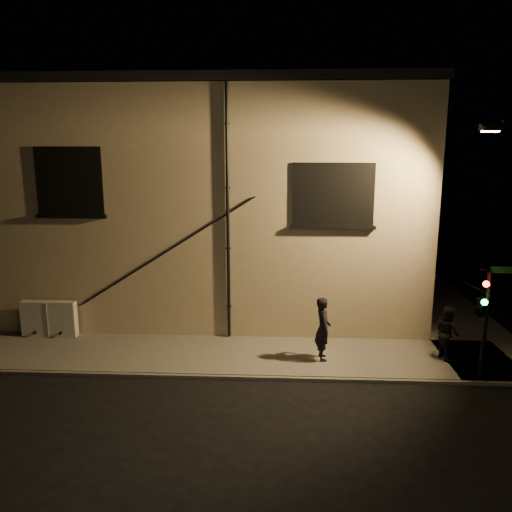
# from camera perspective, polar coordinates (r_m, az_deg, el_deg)

# --- Properties ---
(ground) EXTENTS (90.00, 90.00, 0.00)m
(ground) POSITION_cam_1_polar(r_m,az_deg,el_deg) (14.60, 2.95, -13.91)
(ground) COLOR black
(sidewalk) EXTENTS (21.00, 16.00, 0.12)m
(sidewalk) POSITION_cam_1_polar(r_m,az_deg,el_deg) (18.67, 6.76, -7.88)
(sidewalk) COLOR #58564F
(sidewalk) RESTS_ON ground
(building) EXTENTS (16.20, 12.23, 8.80)m
(building) POSITION_cam_1_polar(r_m,az_deg,el_deg) (22.42, -4.64, 6.87)
(building) COLOR tan
(building) RESTS_ON ground
(utility_cabinet) EXTENTS (1.88, 0.32, 1.23)m
(utility_cabinet) POSITION_cam_1_polar(r_m,az_deg,el_deg) (18.58, -22.56, -6.63)
(utility_cabinet) COLOR #B6B3AD
(utility_cabinet) RESTS_ON sidewalk
(pedestrian_a) EXTENTS (0.53, 0.75, 1.94)m
(pedestrian_a) POSITION_cam_1_polar(r_m,az_deg,el_deg) (15.37, 7.65, -8.23)
(pedestrian_a) COLOR black
(pedestrian_a) RESTS_ON sidewalk
(pedestrian_b) EXTENTS (0.82, 0.94, 1.65)m
(pedestrian_b) POSITION_cam_1_polar(r_m,az_deg,el_deg) (16.41, 21.02, -8.16)
(pedestrian_b) COLOR black
(pedestrian_b) RESTS_ON sidewalk
(traffic_signal) EXTENTS (1.22, 1.86, 3.17)m
(traffic_signal) POSITION_cam_1_polar(r_m,az_deg,el_deg) (14.98, 24.36, -5.10)
(traffic_signal) COLOR black
(traffic_signal) RESTS_ON sidewalk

